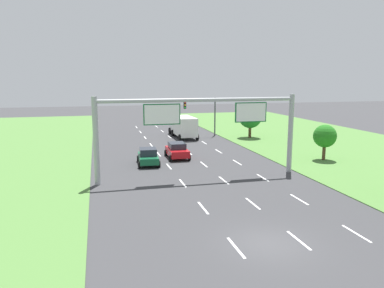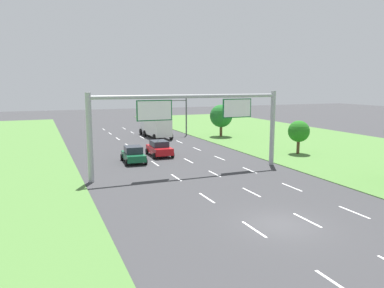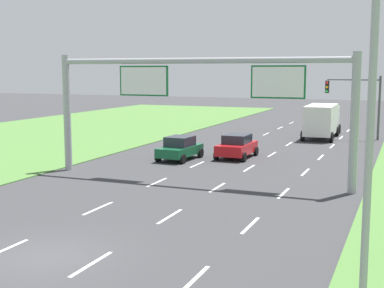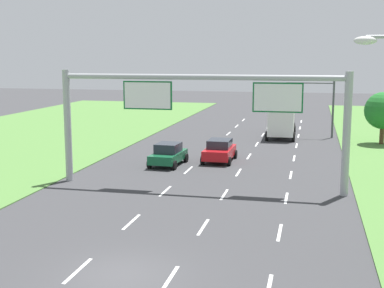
{
  "view_description": "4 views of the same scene",
  "coord_description": "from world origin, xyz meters",
  "px_view_note": "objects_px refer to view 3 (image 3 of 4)",
  "views": [
    {
      "loc": [
        -8.21,
        -16.47,
        8.39
      ],
      "look_at": [
        -0.19,
        15.09,
        2.62
      ],
      "focal_mm": 35.0,
      "sensor_mm": 36.0,
      "label": 1
    },
    {
      "loc": [
        -12.03,
        -16.2,
        7.64
      ],
      "look_at": [
        -0.8,
        10.92,
        2.91
      ],
      "focal_mm": 35.0,
      "sensor_mm": 36.0,
      "label": 2
    },
    {
      "loc": [
        10.82,
        -13.85,
        6.1
      ],
      "look_at": [
        0.62,
        11.26,
        2.34
      ],
      "focal_mm": 50.0,
      "sensor_mm": 36.0,
      "label": 3
    },
    {
      "loc": [
        6.47,
        -17.28,
        7.83
      ],
      "look_at": [
        -0.12,
        11.9,
        2.88
      ],
      "focal_mm": 50.0,
      "sensor_mm": 36.0,
      "label": 4
    }
  ],
  "objects_px": {
    "car_lead_silver": "(237,146)",
    "box_truck": "(322,119)",
    "traffic_light_mast": "(356,96)",
    "sign_gantry": "(198,93)",
    "street_lamp": "(353,116)",
    "car_near_red": "(180,148)"
  },
  "relations": [
    {
      "from": "car_lead_silver",
      "to": "box_truck",
      "type": "bearing_deg",
      "value": 75.37
    },
    {
      "from": "sign_gantry",
      "to": "traffic_light_mast",
      "type": "xyz_separation_m",
      "value": [
        6.36,
        22.15,
        -1.01
      ]
    },
    {
      "from": "traffic_light_mast",
      "to": "street_lamp",
      "type": "bearing_deg",
      "value": -85.08
    },
    {
      "from": "traffic_light_mast",
      "to": "box_truck",
      "type": "bearing_deg",
      "value": -179.17
    },
    {
      "from": "car_lead_silver",
      "to": "box_truck",
      "type": "relative_size",
      "value": 0.5
    },
    {
      "from": "sign_gantry",
      "to": "traffic_light_mast",
      "type": "bearing_deg",
      "value": 73.97
    },
    {
      "from": "street_lamp",
      "to": "traffic_light_mast",
      "type": "bearing_deg",
      "value": 94.92
    },
    {
      "from": "car_lead_silver",
      "to": "traffic_light_mast",
      "type": "distance_m",
      "value": 15.7
    },
    {
      "from": "car_near_red",
      "to": "street_lamp",
      "type": "distance_m",
      "value": 24.99
    },
    {
      "from": "sign_gantry",
      "to": "street_lamp",
      "type": "height_order",
      "value": "street_lamp"
    },
    {
      "from": "car_near_red",
      "to": "sign_gantry",
      "type": "bearing_deg",
      "value": -55.26
    },
    {
      "from": "box_truck",
      "to": "traffic_light_mast",
      "type": "bearing_deg",
      "value": -0.33
    },
    {
      "from": "street_lamp",
      "to": "car_lead_silver",
      "type": "bearing_deg",
      "value": 113.19
    },
    {
      "from": "car_near_red",
      "to": "sign_gantry",
      "type": "distance_m",
      "value": 8.17
    },
    {
      "from": "box_truck",
      "to": "car_near_red",
      "type": "bearing_deg",
      "value": -115.19
    },
    {
      "from": "box_truck",
      "to": "traffic_light_mast",
      "type": "xyz_separation_m",
      "value": [
        2.88,
        0.04,
        2.21
      ]
    },
    {
      "from": "car_lead_silver",
      "to": "box_truck",
      "type": "distance_m",
      "value": 14.37
    },
    {
      "from": "box_truck",
      "to": "traffic_light_mast",
      "type": "height_order",
      "value": "traffic_light_mast"
    },
    {
      "from": "car_near_red",
      "to": "box_truck",
      "type": "bearing_deg",
      "value": 69.31
    },
    {
      "from": "box_truck",
      "to": "traffic_light_mast",
      "type": "relative_size",
      "value": 1.45
    },
    {
      "from": "street_lamp",
      "to": "sign_gantry",
      "type": "bearing_deg",
      "value": 122.94
    },
    {
      "from": "box_truck",
      "to": "street_lamp",
      "type": "relative_size",
      "value": 0.95
    }
  ]
}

